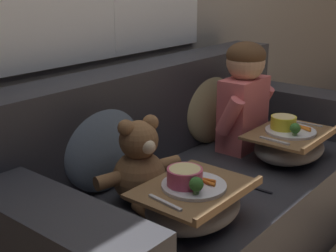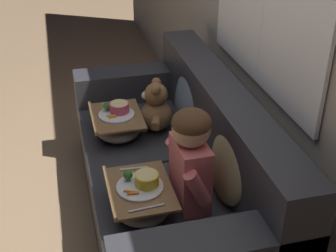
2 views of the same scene
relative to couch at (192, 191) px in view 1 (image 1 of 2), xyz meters
The scene contains 7 objects.
couch is the anchor object (origin of this frame).
throw_pillow_behind_child 0.52m from the couch, 26.27° to the left, with size 0.43×0.21×0.45m.
throw_pillow_behind_teddy 0.52m from the couch, 153.73° to the left, with size 0.42×0.20×0.44m.
child_figure 0.55m from the couch, ahead, with size 0.38×0.19×0.53m.
teddy_bear 0.46m from the couch, behind, with size 0.36×0.26×0.34m.
lap_tray_child 0.51m from the couch, 36.86° to the right, with size 0.41×0.31×0.21m.
lap_tray_teddy 0.51m from the couch, 143.26° to the right, with size 0.40×0.31×0.21m.
Camera 1 is at (-1.56, -1.07, 1.26)m, focal length 50.00 mm.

